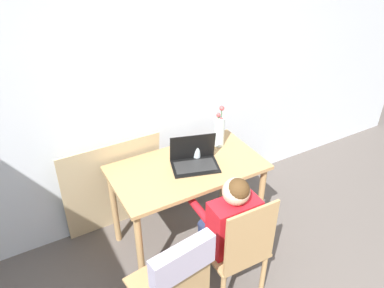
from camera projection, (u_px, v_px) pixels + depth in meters
The scene contains 9 objects.
wall_back at pixel (147, 83), 2.97m from camera, with size 6.40×0.05×2.50m.
dining_table at pixel (187, 178), 2.91m from camera, with size 1.16×0.65×0.76m.
chair_occupied at pixel (238, 249), 2.54m from camera, with size 0.41×0.41×0.92m.
chair_spare at pixel (176, 278), 2.16m from camera, with size 0.45×0.48×0.93m.
person_seated at pixel (230, 220), 2.54m from camera, with size 0.35×0.43×1.01m.
laptop at pixel (194, 158), 2.85m from camera, with size 0.40×0.33×0.24m.
flower_vase at pixel (219, 130), 3.04m from camera, with size 0.08×0.08×0.35m.
water_bottle at pixel (197, 148), 2.90m from camera, with size 0.06×0.06×0.19m.
cardboard_panel at pixel (113, 187), 3.13m from camera, with size 0.83×0.14×0.90m.
Camera 1 is at (-1.04, -0.36, 2.42)m, focal length 35.00 mm.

